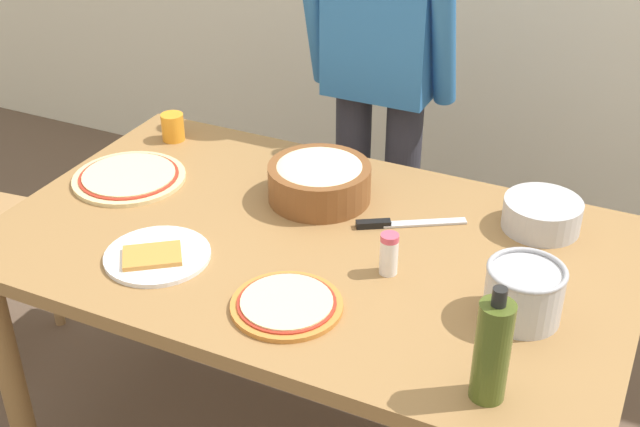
# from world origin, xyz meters

# --- Properties ---
(dining_table) EXTENTS (1.60, 0.96, 0.76)m
(dining_table) POSITION_xyz_m (0.00, 0.00, 0.67)
(dining_table) COLOR olive
(dining_table) RESTS_ON ground
(person_cook) EXTENTS (0.49, 0.25, 1.62)m
(person_cook) POSITION_xyz_m (-0.12, 0.76, 0.94)
(person_cook) COLOR #2D2D38
(person_cook) RESTS_ON ground
(pizza_raw_on_board) EXTENTS (0.32, 0.32, 0.02)m
(pizza_raw_on_board) POSITION_xyz_m (-0.61, 0.06, 0.77)
(pizza_raw_on_board) COLOR beige
(pizza_raw_on_board) RESTS_ON dining_table
(pizza_cooked_on_tray) EXTENTS (0.25, 0.25, 0.02)m
(pizza_cooked_on_tray) POSITION_xyz_m (0.07, -0.28, 0.77)
(pizza_cooked_on_tray) COLOR #C67A33
(pizza_cooked_on_tray) RESTS_ON dining_table
(plate_with_slice) EXTENTS (0.26, 0.26, 0.02)m
(plate_with_slice) POSITION_xyz_m (-0.30, -0.24, 0.77)
(plate_with_slice) COLOR white
(plate_with_slice) RESTS_ON dining_table
(popcorn_bowl) EXTENTS (0.28, 0.28, 0.11)m
(popcorn_bowl) POSITION_xyz_m (-0.07, 0.20, 0.82)
(popcorn_bowl) COLOR brown
(popcorn_bowl) RESTS_ON dining_table
(mixing_bowl_steel) EXTENTS (0.20, 0.20, 0.08)m
(mixing_bowl_steel) POSITION_xyz_m (0.51, 0.30, 0.80)
(mixing_bowl_steel) COLOR #B7B7BC
(mixing_bowl_steel) RESTS_ON dining_table
(olive_oil_bottle) EXTENTS (0.07, 0.07, 0.26)m
(olive_oil_bottle) POSITION_xyz_m (0.55, -0.36, 0.87)
(olive_oil_bottle) COLOR #47561E
(olive_oil_bottle) RESTS_ON dining_table
(steel_pot) EXTENTS (0.17, 0.17, 0.13)m
(steel_pot) POSITION_xyz_m (0.55, -0.08, 0.83)
(steel_pot) COLOR #B7B7BC
(steel_pot) RESTS_ON dining_table
(cup_orange) EXTENTS (0.07, 0.07, 0.08)m
(cup_orange) POSITION_xyz_m (-0.64, 0.34, 0.80)
(cup_orange) COLOR orange
(cup_orange) RESTS_ON dining_table
(salt_shaker) EXTENTS (0.04, 0.04, 0.11)m
(salt_shaker) POSITION_xyz_m (0.23, -0.05, 0.81)
(salt_shaker) COLOR white
(salt_shaker) RESTS_ON dining_table
(chef_knife) EXTENTS (0.26, 0.17, 0.02)m
(chef_knife) POSITION_xyz_m (0.17, 0.16, 0.77)
(chef_knife) COLOR silver
(chef_knife) RESTS_ON dining_table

